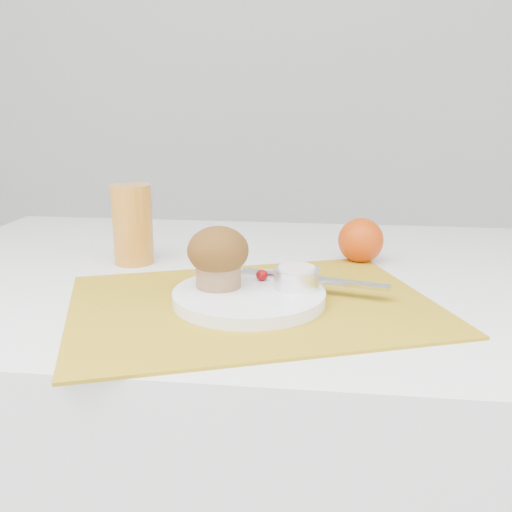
# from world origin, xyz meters

# --- Properties ---
(table) EXTENTS (1.20, 0.80, 0.75)m
(table) POSITION_xyz_m (0.00, 0.05, 0.38)
(table) COLOR white
(table) RESTS_ON ground
(placemat) EXTENTS (0.60, 0.52, 0.00)m
(placemat) POSITION_xyz_m (0.04, -0.12, 0.75)
(placemat) COLOR #B78E19
(placemat) RESTS_ON table
(plate) EXTENTS (0.24, 0.24, 0.02)m
(plate) POSITION_xyz_m (0.03, -0.12, 0.76)
(plate) COLOR white
(plate) RESTS_ON placemat
(ramekin) EXTENTS (0.07, 0.07, 0.03)m
(ramekin) POSITION_xyz_m (0.10, -0.09, 0.79)
(ramekin) COLOR white
(ramekin) RESTS_ON plate
(cream) EXTENTS (0.07, 0.07, 0.01)m
(cream) POSITION_xyz_m (0.10, -0.09, 0.80)
(cream) COLOR silver
(cream) RESTS_ON ramekin
(raspberry_near) EXTENTS (0.02, 0.02, 0.02)m
(raspberry_near) POSITION_xyz_m (0.05, -0.07, 0.78)
(raspberry_near) COLOR #5F0204
(raspberry_near) RESTS_ON plate
(raspberry_far) EXTENTS (0.02, 0.02, 0.02)m
(raspberry_far) POSITION_xyz_m (0.08, -0.08, 0.78)
(raspberry_far) COLOR #5E020B
(raspberry_far) RESTS_ON plate
(butter_knife) EXTENTS (0.22, 0.08, 0.01)m
(butter_knife) POSITION_xyz_m (0.12, -0.06, 0.77)
(butter_knife) COLOR #B4B6BD
(butter_knife) RESTS_ON plate
(orange) EXTENTS (0.08, 0.08, 0.08)m
(orange) POSITION_xyz_m (0.20, 0.13, 0.79)
(orange) COLOR #CF4207
(orange) RESTS_ON table
(juice_glass) EXTENTS (0.09, 0.09, 0.14)m
(juice_glass) POSITION_xyz_m (-0.20, 0.07, 0.82)
(juice_glass) COLOR orange
(juice_glass) RESTS_ON table
(muffin) EXTENTS (0.09, 0.09, 0.09)m
(muffin) POSITION_xyz_m (-0.01, -0.10, 0.82)
(muffin) COLOR #9F754D
(muffin) RESTS_ON plate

